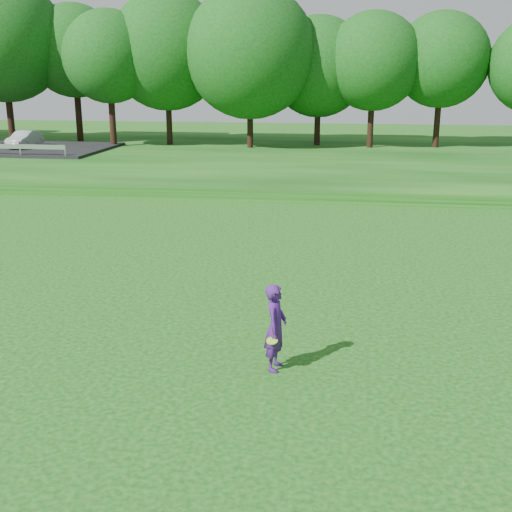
# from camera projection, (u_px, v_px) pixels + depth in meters

# --- Properties ---
(ground) EXTENTS (140.00, 140.00, 0.00)m
(ground) POSITION_uv_depth(u_px,v_px,m) (68.00, 379.00, 13.05)
(ground) COLOR #0B3E0E
(ground) RESTS_ON ground
(berm) EXTENTS (130.00, 30.00, 0.60)m
(berm) POSITION_uv_depth(u_px,v_px,m) (272.00, 157.00, 45.31)
(berm) COLOR #0B3E0E
(berm) RESTS_ON ground
(walking_path) EXTENTS (130.00, 1.60, 0.04)m
(walking_path) POSITION_uv_depth(u_px,v_px,m) (237.00, 197.00, 32.07)
(walking_path) COLOR gray
(walking_path) RESTS_ON ground
(treeline) EXTENTS (104.00, 7.00, 15.00)m
(treeline) POSITION_uv_depth(u_px,v_px,m) (279.00, 43.00, 46.97)
(treeline) COLOR #0E4012
(treeline) RESTS_ON berm
(woman) EXTENTS (0.53, 0.78, 1.87)m
(woman) POSITION_uv_depth(u_px,v_px,m) (276.00, 327.00, 13.28)
(woman) COLOR #461972
(woman) RESTS_ON ground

